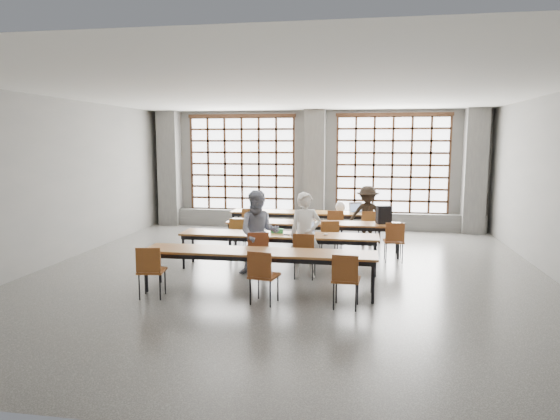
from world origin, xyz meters
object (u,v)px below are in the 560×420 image
(chair_mid_right, at_px, (394,238))
(desk_row_d, at_px, (259,255))
(chair_front_left, at_px, (258,249))
(red_pouch, at_px, (152,268))
(chair_front_right, at_px, (304,251))
(chair_near_left, at_px, (150,267))
(mouse, at_px, (326,234))
(chair_back_left, at_px, (250,221))
(chair_mid_centre, at_px, (329,236))
(chair_back_mid, at_px, (335,223))
(student_female, at_px, (259,233))
(chair_near_right, at_px, (346,275))
(phone, at_px, (287,235))
(student_back, at_px, (367,215))
(backpack, at_px, (384,215))
(chair_back_right, at_px, (368,224))
(chair_near_mid, at_px, (262,272))
(laptop_back, at_px, (357,210))
(plastic_bag, at_px, (340,207))
(desk_row_a, at_px, (306,214))
(chair_mid_left, at_px, (239,233))
(green_box, at_px, (277,231))
(desk_row_c, at_px, (279,237))
(desk_row_b, at_px, (313,225))
(laptop_front, at_px, (306,231))

(chair_mid_right, bearing_deg, desk_row_d, -133.15)
(chair_front_left, relative_size, red_pouch, 4.40)
(chair_front_right, distance_m, chair_near_left, 2.85)
(mouse, bearing_deg, chair_mid_right, 35.07)
(chair_back_left, bearing_deg, chair_mid_centre, -38.12)
(chair_back_mid, xyz_separation_m, chair_front_right, (-0.39, -3.28, 0.00))
(chair_near_left, bearing_deg, student_female, 50.11)
(chair_near_left, xyz_separation_m, chair_near_right, (3.18, -0.00, 0.00))
(chair_front_left, height_order, chair_front_right, same)
(chair_mid_centre, height_order, mouse, chair_mid_centre)
(chair_front_left, bearing_deg, mouse, 26.20)
(phone, bearing_deg, student_female, -140.19)
(chair_mid_centre, bearing_deg, mouse, -90.29)
(chair_mid_centre, distance_m, student_back, 2.01)
(backpack, xyz_separation_m, red_pouch, (-3.91, -3.80, -0.43))
(student_back, bearing_deg, chair_front_right, -107.63)
(chair_back_right, distance_m, chair_near_mid, 5.18)
(chair_mid_right, relative_size, chair_near_right, 1.00)
(laptop_back, height_order, phone, laptop_back)
(laptop_back, height_order, plastic_bag, plastic_bag)
(chair_mid_right, xyz_separation_m, phone, (-2.16, -1.06, 0.20))
(desk_row_a, height_order, student_female, student_female)
(chair_back_right, height_order, chair_near_right, same)
(desk_row_a, relative_size, chair_mid_left, 4.55)
(chair_back_mid, xyz_separation_m, green_box, (-1.04, -2.57, 0.24))
(desk_row_d, xyz_separation_m, red_pouch, (-1.70, -0.55, -0.16))
(chair_near_left, bearing_deg, chair_near_mid, 0.02)
(chair_mid_left, xyz_separation_m, student_back, (2.85, 1.82, 0.21))
(desk_row_c, relative_size, chair_front_left, 4.55)
(red_pouch, bearing_deg, desk_row_a, 70.26)
(desk_row_b, relative_size, red_pouch, 20.00)
(chair_front_right, height_order, backpack, backpack)
(chair_mid_right, height_order, red_pouch, chair_mid_right)
(laptop_back, distance_m, green_box, 3.66)
(chair_back_mid, bearing_deg, phone, -106.44)
(desk_row_d, bearing_deg, chair_back_right, 66.29)
(chair_back_right, xyz_separation_m, laptop_front, (-1.26, -2.54, 0.25))
(student_back, height_order, mouse, student_back)
(desk_row_c, xyz_separation_m, green_box, (-0.05, 0.08, 0.11))
(desk_row_a, xyz_separation_m, chair_front_right, (0.41, -3.91, -0.13))
(chair_back_right, xyz_separation_m, chair_mid_left, (-2.87, -1.70, 0.00))
(desk_row_a, xyz_separation_m, chair_near_right, (1.24, -5.52, -0.13))
(mouse, xyz_separation_m, backpack, (1.19, 1.66, 0.18))
(chair_near_mid, distance_m, phone, 2.15)
(chair_front_right, bearing_deg, green_box, 132.38)
(chair_near_mid, height_order, plastic_bag, plastic_bag)
(chair_near_left, height_order, laptop_back, laptop_back)
(desk_row_c, relative_size, chair_near_left, 4.55)
(green_box, bearing_deg, chair_back_left, 114.14)
(desk_row_b, relative_size, chair_near_mid, 4.55)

